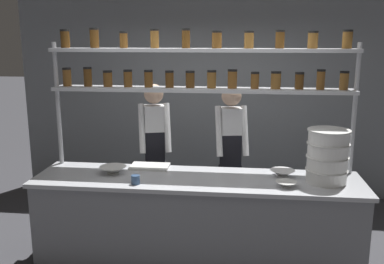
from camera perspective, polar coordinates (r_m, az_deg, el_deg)
name	(u,v)px	position (r m, az deg, el deg)	size (l,w,h in m)	color
ground_plane	(197,264)	(4.56, 0.64, -17.14)	(40.00, 40.00, 0.00)	#3D3D42
back_wall	(213,89)	(6.14, 2.75, 5.68)	(5.58, 0.12, 3.05)	gray
prep_counter	(197,222)	(4.35, 0.66, -11.88)	(3.18, 0.76, 0.92)	gray
spice_shelf_unit	(201,74)	(4.31, 1.14, 7.68)	(3.07, 0.28, 2.35)	#B7BABF
chef_left	(155,147)	(4.96, -4.99, -2.03)	(0.41, 0.35, 1.74)	black
chef_center	(231,150)	(4.84, 5.16, -2.46)	(0.40, 0.33, 1.74)	black
container_stack	(327,156)	(4.18, 17.61, -3.08)	(0.39, 0.39, 0.51)	white
cutting_board	(150,167)	(4.51, -5.66, -4.60)	(0.40, 0.26, 0.02)	silver
prep_bowl_near_left	(282,173)	(4.30, 11.95, -5.42)	(0.24, 0.24, 0.07)	white
prep_bowl_center_front	(286,184)	(4.01, 12.44, -6.83)	(0.20, 0.20, 0.05)	silver
prep_bowl_center_back	(113,170)	(4.37, -10.48, -5.01)	(0.27, 0.27, 0.07)	silver
serving_cup_front	(136,180)	(4.03, -7.54, -6.33)	(0.08, 0.08, 0.08)	#334C70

